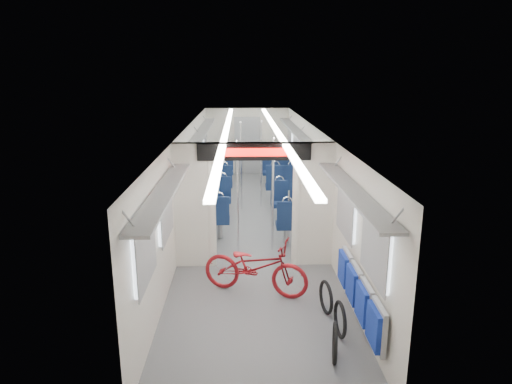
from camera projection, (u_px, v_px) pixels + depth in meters
carriage at (252, 167)px, 9.91m from camera, size 12.00×12.02×2.31m
bicycle at (255, 266)px, 7.36m from camera, size 1.86×1.18×0.92m
flip_bench at (359, 294)px, 6.20m from camera, size 0.12×2.15×0.56m
bike_hoop_a at (335, 345)px, 5.64m from camera, size 0.14×0.53×0.53m
bike_hoop_b at (340, 321)px, 6.18m from camera, size 0.08×0.52×0.51m
bike_hoop_c at (326, 299)px, 6.79m from camera, size 0.14×0.51×0.51m
seat_bay_near_left at (211, 204)px, 10.59m from camera, size 0.89×1.99×1.08m
seat_bay_near_right at (293, 208)px, 10.27m from camera, size 0.89×1.97×1.07m
seat_bay_far_left at (218, 174)px, 13.71m from camera, size 0.91×2.09×1.10m
seat_bay_far_right at (280, 173)px, 13.59m from camera, size 0.96×2.32×1.18m
stanchion_near_left at (238, 200)px, 8.62m from camera, size 0.04×0.04×2.30m
stanchion_near_right at (273, 195)px, 9.01m from camera, size 0.05×0.05×2.30m
stanchion_far_left at (241, 166)px, 11.75m from camera, size 0.05×0.05×2.30m
stanchion_far_right at (261, 164)px, 11.99m from camera, size 0.04×0.04×2.30m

